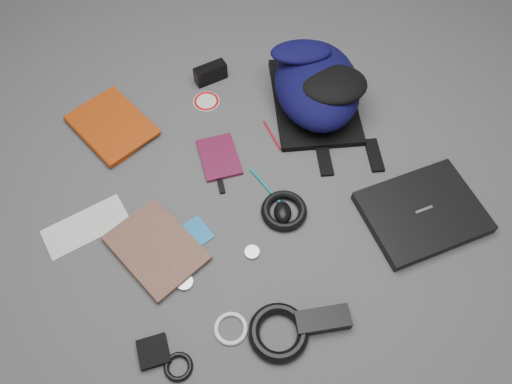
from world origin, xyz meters
name	(u,v)px	position (x,y,z in m)	size (l,w,h in m)	color
ground	(256,195)	(0.00, 0.00, 0.00)	(4.00, 4.00, 0.00)	#4F4F51
backpack	(317,85)	(0.33, 0.27, 0.09)	(0.30, 0.44, 0.18)	black
laptop	(422,212)	(0.43, -0.26, 0.02)	(0.34, 0.26, 0.03)	black
textbook_red	(86,143)	(-0.44, 0.39, 0.02)	(0.20, 0.28, 0.03)	#902E08
comic_book	(129,270)	(-0.43, -0.09, 0.01)	(0.20, 0.27, 0.02)	#C3650D
envelope	(86,226)	(-0.51, 0.10, 0.00)	(0.25, 0.11, 0.00)	silver
dvd_case	(219,157)	(-0.06, 0.18, 0.01)	(0.12, 0.17, 0.01)	#470D24
compact_camera	(210,73)	(0.04, 0.51, 0.03)	(0.11, 0.04, 0.06)	black
sticker_disc	(206,101)	(-0.01, 0.42, 0.00)	(0.09, 0.09, 0.00)	silver
pen_teal	(266,186)	(0.04, 0.02, 0.00)	(0.01, 0.01, 0.16)	#0E7A83
pen_red	(272,135)	(0.14, 0.19, 0.00)	(0.01, 0.01, 0.13)	#B20D22
id_badge	(198,231)	(-0.21, -0.05, 0.00)	(0.06, 0.09, 0.00)	#1871B5
usb_black	(221,187)	(-0.09, 0.07, 0.00)	(0.02, 0.05, 0.01)	black
mouse	(283,212)	(0.05, -0.10, 0.02)	(0.05, 0.07, 0.04)	black
headphone_left	(185,282)	(-0.29, -0.19, 0.01)	(0.05, 0.05, 0.01)	#AEAEB0
headphone_right	(252,252)	(-0.09, -0.17, 0.01)	(0.04, 0.04, 0.01)	#A3A3A5
cable_coil	(284,211)	(0.05, -0.09, 0.01)	(0.14, 0.14, 0.03)	black
power_brick	(323,320)	(0.01, -0.43, 0.02)	(0.14, 0.06, 0.04)	black
power_cord_coil	(278,332)	(-0.11, -0.42, 0.02)	(0.16, 0.16, 0.03)	black
pouch	(153,352)	(-0.43, -0.34, 0.01)	(0.08, 0.08, 0.02)	black
earbud_coil	(178,367)	(-0.38, -0.40, 0.01)	(0.08, 0.08, 0.01)	black
white_cable_coil	(231,329)	(-0.22, -0.36, 0.01)	(0.09, 0.09, 0.01)	white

